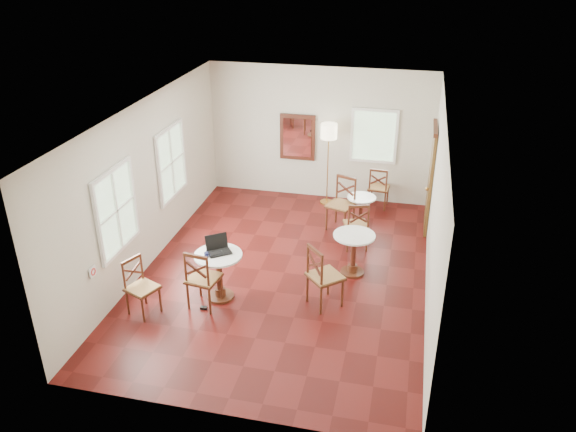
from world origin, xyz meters
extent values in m
plane|color=#4E0F0D|center=(0.00, 0.00, 0.00)|extent=(7.00, 7.00, 0.00)
cube|color=beige|center=(0.00, 3.50, 1.50)|extent=(5.00, 0.02, 3.00)
cube|color=beige|center=(0.00, -3.50, 1.50)|extent=(5.00, 0.02, 3.00)
cube|color=beige|center=(-2.50, 0.00, 1.50)|extent=(0.02, 7.00, 3.00)
cube|color=beige|center=(2.50, 0.00, 1.50)|extent=(0.02, 7.00, 3.00)
cube|color=white|center=(0.00, 0.00, 3.00)|extent=(5.00, 7.00, 0.02)
cube|color=brown|center=(2.46, 2.40, 1.05)|extent=(0.06, 0.90, 2.10)
cube|color=#4B2312|center=(2.44, 2.40, 2.15)|extent=(0.08, 1.02, 0.08)
sphere|color=#BF8C3F|center=(2.40, 2.08, 1.00)|extent=(0.07, 0.07, 0.07)
cube|color=#4A1E13|center=(-0.50, 3.46, 1.40)|extent=(0.80, 0.05, 1.05)
cube|color=white|center=(-0.50, 3.43, 1.40)|extent=(0.64, 0.02, 0.88)
cube|color=white|center=(-2.47, -2.10, 0.95)|extent=(0.02, 0.16, 0.16)
torus|color=red|center=(-2.46, -2.10, 0.95)|extent=(0.02, 0.12, 0.12)
cube|color=white|center=(-2.47, -1.20, 1.55)|extent=(0.06, 1.22, 1.42)
cube|color=white|center=(-2.47, 1.00, 1.55)|extent=(0.06, 1.22, 1.42)
cube|color=white|center=(1.20, 3.47, 1.55)|extent=(1.02, 0.06, 1.22)
cylinder|color=#4B2312|center=(-0.87, -1.00, 0.02)|extent=(0.45, 0.45, 0.05)
cylinder|color=#4B2312|center=(-0.87, -1.00, 0.11)|extent=(0.18, 0.18, 0.14)
cylinder|color=#4A1E13|center=(-0.87, -1.00, 0.45)|extent=(0.10, 0.10, 0.68)
cylinder|color=#4B2312|center=(-0.87, -1.00, 0.77)|extent=(0.16, 0.16, 0.07)
cylinder|color=white|center=(-0.87, -1.00, 0.82)|extent=(0.79, 0.79, 0.03)
cylinder|color=#4B2312|center=(1.20, 0.27, 0.02)|extent=(0.42, 0.42, 0.04)
cylinder|color=#4B2312|center=(1.20, 0.27, 0.11)|extent=(0.17, 0.17, 0.13)
cylinder|color=#4A1E13|center=(1.20, 0.27, 0.42)|extent=(0.10, 0.10, 0.64)
cylinder|color=#4B2312|center=(1.20, 0.27, 0.72)|extent=(0.15, 0.15, 0.06)
cylinder|color=white|center=(1.20, 0.27, 0.77)|extent=(0.74, 0.74, 0.03)
cylinder|color=#4B2312|center=(1.12, 2.24, 0.02)|extent=(0.34, 0.34, 0.03)
cylinder|color=#4B2312|center=(1.12, 2.24, 0.09)|extent=(0.14, 0.14, 0.10)
cylinder|color=#4A1E13|center=(1.12, 2.24, 0.34)|extent=(0.08, 0.08, 0.51)
cylinder|color=#4B2312|center=(1.12, 2.24, 0.58)|extent=(0.12, 0.12, 0.05)
cylinder|color=white|center=(1.12, 2.24, 0.62)|extent=(0.60, 0.60, 0.03)
cylinder|color=#4B2312|center=(-0.81, -1.09, 0.25)|extent=(0.04, 0.04, 0.50)
cylinder|color=#4B2312|center=(-0.87, -1.49, 0.25)|extent=(0.04, 0.04, 0.50)
cylinder|color=#4B2312|center=(-1.21, -1.03, 0.25)|extent=(0.04, 0.04, 0.50)
cylinder|color=#4B2312|center=(-1.27, -1.43, 0.25)|extent=(0.04, 0.04, 0.50)
cube|color=#4B2312|center=(-1.04, -1.26, 0.50)|extent=(0.55, 0.55, 0.03)
cube|color=olive|center=(-1.04, -1.26, 0.52)|extent=(0.53, 0.53, 0.04)
cylinder|color=#4B2312|center=(-0.87, -1.49, 0.78)|extent=(0.04, 0.04, 0.55)
cylinder|color=#4B2312|center=(-1.27, -1.43, 0.78)|extent=(0.04, 0.04, 0.55)
cube|color=#4B2312|center=(-1.07, -1.46, 1.03)|extent=(0.42, 0.10, 0.06)
cube|color=#4A1E13|center=(-1.07, -1.46, 0.79)|extent=(0.36, 0.08, 0.24)
cube|color=#4A1E13|center=(-1.07, -1.46, 0.79)|extent=(0.36, 0.08, 0.24)
cylinder|color=#4B2312|center=(-1.82, -1.92, 0.23)|extent=(0.04, 0.04, 0.45)
cylinder|color=#4B2312|center=(-2.16, -1.78, 0.23)|extent=(0.04, 0.04, 0.45)
cylinder|color=#4B2312|center=(-1.68, -1.59, 0.23)|extent=(0.04, 0.04, 0.45)
cylinder|color=#4B2312|center=(-2.02, -1.45, 0.23)|extent=(0.04, 0.04, 0.45)
cube|color=#4B2312|center=(-1.92, -1.68, 0.46)|extent=(0.58, 0.58, 0.03)
cube|color=olive|center=(-1.92, -1.68, 0.47)|extent=(0.55, 0.55, 0.04)
cylinder|color=#4B2312|center=(-2.16, -1.78, 0.70)|extent=(0.04, 0.04, 0.50)
cylinder|color=#4B2312|center=(-2.02, -1.45, 0.70)|extent=(0.04, 0.04, 0.50)
cube|color=#4B2312|center=(-2.09, -1.61, 0.93)|extent=(0.18, 0.37, 0.05)
cube|color=#4A1E13|center=(-2.09, -1.61, 0.71)|extent=(0.15, 0.31, 0.22)
cube|color=#4A1E13|center=(-2.09, -1.61, 0.71)|extent=(0.15, 0.31, 0.22)
cylinder|color=#4B2312|center=(1.25, 1.47, 0.23)|extent=(0.04, 0.04, 0.47)
cylinder|color=#4B2312|center=(1.36, 1.11, 0.23)|extent=(0.04, 0.04, 0.47)
cylinder|color=#4B2312|center=(0.89, 1.36, 0.23)|extent=(0.04, 0.04, 0.47)
cylinder|color=#4B2312|center=(1.01, 1.00, 0.23)|extent=(0.04, 0.04, 0.47)
cube|color=#4B2312|center=(1.13, 1.24, 0.47)|extent=(0.57, 0.57, 0.03)
cube|color=olive|center=(1.13, 1.24, 0.49)|extent=(0.55, 0.55, 0.04)
cylinder|color=#4B2312|center=(1.36, 1.11, 0.73)|extent=(0.04, 0.04, 0.52)
cylinder|color=#4B2312|center=(1.01, 1.00, 0.73)|extent=(0.04, 0.04, 0.52)
cube|color=#4B2312|center=(1.19, 1.06, 0.96)|extent=(0.39, 0.15, 0.05)
cube|color=#4A1E13|center=(1.19, 1.06, 0.74)|extent=(0.33, 0.13, 0.23)
cube|color=#4A1E13|center=(1.19, 1.06, 0.74)|extent=(0.33, 0.13, 0.23)
cylinder|color=#4B2312|center=(1.16, -0.81, 0.26)|extent=(0.04, 0.04, 0.52)
cylinder|color=#4B2312|center=(0.85, -1.09, 0.26)|extent=(0.04, 0.04, 0.52)
cylinder|color=#4B2312|center=(0.88, -0.50, 0.26)|extent=(0.04, 0.04, 0.52)
cylinder|color=#4B2312|center=(0.57, -0.78, 0.26)|extent=(0.04, 0.04, 0.52)
cube|color=#4B2312|center=(0.87, -0.80, 0.52)|extent=(0.71, 0.71, 0.03)
cube|color=olive|center=(0.87, -0.80, 0.54)|extent=(0.68, 0.68, 0.05)
cylinder|color=#4B2312|center=(0.85, -1.09, 0.80)|extent=(0.04, 0.04, 0.57)
cylinder|color=#4B2312|center=(0.57, -0.78, 0.80)|extent=(0.04, 0.04, 0.57)
cube|color=#4B2312|center=(0.71, -0.94, 1.07)|extent=(0.33, 0.35, 0.06)
cube|color=#4A1E13|center=(0.71, -0.94, 0.82)|extent=(0.27, 0.29, 0.25)
cube|color=#4A1E13|center=(0.71, -0.94, 0.82)|extent=(0.27, 0.29, 0.25)
cylinder|color=#4B2312|center=(1.60, 3.36, 0.23)|extent=(0.04, 0.04, 0.45)
cylinder|color=#4B2312|center=(1.57, 3.00, 0.23)|extent=(0.04, 0.04, 0.45)
cylinder|color=#4B2312|center=(1.24, 3.40, 0.23)|extent=(0.04, 0.04, 0.45)
cylinder|color=#4B2312|center=(1.21, 3.04, 0.23)|extent=(0.04, 0.04, 0.45)
cube|color=#4B2312|center=(1.41, 3.20, 0.46)|extent=(0.48, 0.48, 0.03)
cube|color=olive|center=(1.41, 3.20, 0.47)|extent=(0.46, 0.46, 0.04)
cylinder|color=#4B2312|center=(1.57, 3.00, 0.70)|extent=(0.04, 0.04, 0.50)
cylinder|color=#4B2312|center=(1.21, 3.04, 0.70)|extent=(0.04, 0.04, 0.50)
cube|color=#4B2312|center=(1.39, 3.02, 0.93)|extent=(0.38, 0.07, 0.05)
cube|color=#4A1E13|center=(1.39, 3.02, 0.71)|extent=(0.33, 0.06, 0.22)
cube|color=#4A1E13|center=(1.39, 3.02, 0.71)|extent=(0.33, 0.06, 0.22)
cylinder|color=#4B2312|center=(0.46, 1.83, 0.26)|extent=(0.04, 0.04, 0.52)
cylinder|color=#4B2312|center=(0.60, 2.22, 0.26)|extent=(0.04, 0.04, 0.52)
cylinder|color=#4B2312|center=(0.85, 1.69, 0.26)|extent=(0.04, 0.04, 0.52)
cylinder|color=#4B2312|center=(0.99, 2.08, 0.26)|extent=(0.04, 0.04, 0.52)
cube|color=#4B2312|center=(0.73, 1.96, 0.52)|extent=(0.65, 0.65, 0.03)
cube|color=olive|center=(0.73, 1.96, 0.54)|extent=(0.62, 0.62, 0.05)
cylinder|color=#4B2312|center=(0.60, 2.22, 0.80)|extent=(0.04, 0.04, 0.57)
cylinder|color=#4B2312|center=(0.99, 2.08, 0.80)|extent=(0.04, 0.04, 0.57)
cube|color=#4B2312|center=(0.80, 2.15, 1.07)|extent=(0.42, 0.18, 0.06)
cube|color=#4A1E13|center=(0.80, 2.15, 0.82)|extent=(0.36, 0.15, 0.25)
cube|color=#4A1E13|center=(0.80, 2.15, 0.82)|extent=(0.36, 0.15, 0.25)
cylinder|color=#BF8C3F|center=(0.26, 3.15, 0.02)|extent=(0.30, 0.30, 0.03)
cylinder|color=#BF8C3F|center=(0.26, 3.15, 0.85)|extent=(0.03, 0.03, 1.69)
cylinder|color=beige|center=(0.26, 3.15, 1.69)|extent=(0.36, 0.36, 0.32)
cube|color=black|center=(-0.87, -0.94, 0.85)|extent=(0.46, 0.44, 0.02)
cube|color=black|center=(-0.87, -0.94, 0.86)|extent=(0.34, 0.31, 0.00)
cube|color=black|center=(-0.95, -0.84, 0.98)|extent=(0.35, 0.28, 0.25)
cube|color=silver|center=(-0.95, -0.84, 0.98)|extent=(0.30, 0.24, 0.21)
ellipsoid|color=black|center=(-0.97, -0.97, 0.85)|extent=(0.10, 0.08, 0.03)
cylinder|color=#0F1234|center=(-1.02, -1.12, 0.88)|extent=(0.07, 0.07, 0.08)
torus|color=#0F1234|center=(-0.98, -1.12, 0.88)|extent=(0.06, 0.01, 0.06)
cylinder|color=white|center=(-0.81, -0.99, 0.88)|extent=(0.05, 0.05, 0.09)
cube|color=black|center=(-1.03, -1.38, 0.02)|extent=(0.11, 0.07, 0.04)
camera|label=1|loc=(2.03, -8.64, 5.51)|focal=35.86mm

